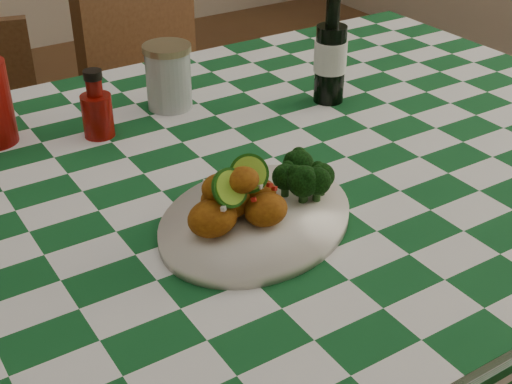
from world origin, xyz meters
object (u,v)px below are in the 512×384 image
fried_chicken_pile (240,195)px  ketchup_bottle (96,104)px  wooden_chair_right (196,131)px  dining_table (225,356)px  beer_bottle (331,46)px  mason_jar (169,77)px  plate (256,220)px

fried_chicken_pile → ketchup_bottle: (-0.05, 0.39, 0.00)m
wooden_chair_right → dining_table: bearing=-136.0°
beer_bottle → wooden_chair_right: size_ratio=0.23×
dining_table → fried_chicken_pile: fried_chicken_pile is taller
mason_jar → wooden_chair_right: wooden_chair_right is taller
mason_jar → plate: bearing=-100.8°
mason_jar → fried_chicken_pile: bearing=-104.1°
fried_chicken_pile → plate: bearing=0.0°
wooden_chair_right → mason_jar: bearing=-143.2°
ketchup_bottle → beer_bottle: 0.44m
fried_chicken_pile → mason_jar: mason_jar is taller
dining_table → beer_bottle: 0.61m
mason_jar → beer_bottle: bearing=-26.9°
plate → beer_bottle: beer_bottle is taller
mason_jar → wooden_chair_right: size_ratio=0.13×
dining_table → ketchup_bottle: ketchup_bottle is taller
fried_chicken_pile → mason_jar: size_ratio=1.06×
beer_bottle → mason_jar: bearing=153.1°
fried_chicken_pile → ketchup_bottle: ketchup_bottle is taller
dining_table → plate: bearing=-101.5°
plate → fried_chicken_pile: fried_chicken_pile is taller
dining_table → wooden_chair_right: size_ratio=1.79×
dining_table → ketchup_bottle: 0.52m
dining_table → plate: plate is taller
fried_chicken_pile → mason_jar: 0.45m
ketchup_bottle → mason_jar: mason_jar is taller
plate → mason_jar: (0.08, 0.43, 0.05)m
ketchup_bottle → wooden_chair_right: 0.79m
fried_chicken_pile → mason_jar: (0.11, 0.43, 0.00)m
beer_bottle → wooden_chair_right: 0.75m
plate → mason_jar: mason_jar is taller
dining_table → ketchup_bottle: size_ratio=13.74×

